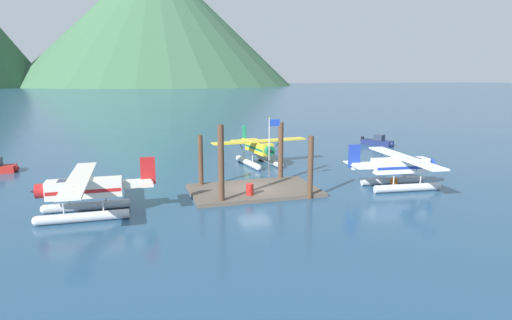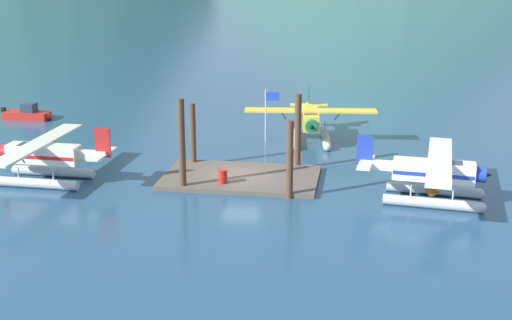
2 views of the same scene
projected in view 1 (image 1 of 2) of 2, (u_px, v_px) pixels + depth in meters
The scene contains 14 objects.
ground_plane at pixel (254, 192), 34.83m from camera, with size 1200.00×1200.00×0.00m, color navy.
dock_platform at pixel (254, 190), 34.80m from camera, with size 10.23×6.24×0.30m, color brown.
piling_near_left at pixel (221, 165), 30.90m from camera, with size 0.44×0.44×5.90m, color #4C3323.
piling_near_right at pixel (310, 168), 32.51m from camera, with size 0.42×0.42×4.88m, color #4C3323.
piling_far_left at pixel (201, 162), 35.74m from camera, with size 0.40×0.40×4.50m, color #4C3323.
piling_far_right at pixel (281, 152), 38.22m from camera, with size 0.45×0.45×5.29m, color #4C3323.
flagpole at pixel (271, 143), 35.24m from camera, with size 0.95×0.10×5.70m.
fuel_drum at pixel (250, 189), 32.80m from camera, with size 0.62×0.62×0.88m.
mooring_buoy at pixel (394, 181), 36.94m from camera, with size 0.72×0.72×0.72m, color orange.
mountain_ridge_centre_peak at pixel (156, 20), 470.96m from camera, with size 300.99×300.99×142.25m.
seaplane_yellow_bow_right at pixel (259, 150), 45.43m from camera, with size 10.49×7.95×3.84m.
seaplane_cream_port_aft at pixel (84, 193), 28.52m from camera, with size 7.98×10.43×3.84m.
seaplane_white_stbd_aft at pixel (400, 170), 35.89m from camera, with size 7.95×10.49×3.84m.
boat_navy_open_east at pixel (378, 142), 58.65m from camera, with size 3.39×4.40×1.50m.
Camera 1 is at (-9.73, -32.25, 9.23)m, focal length 29.90 mm.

